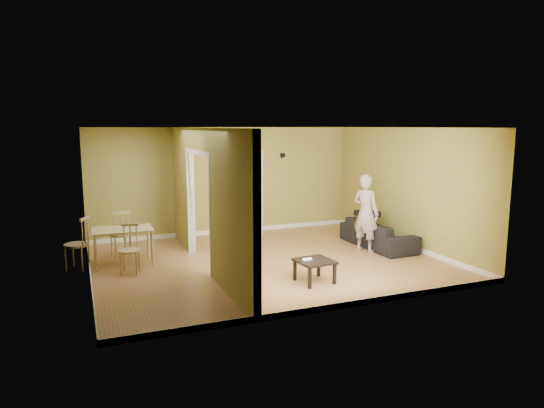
{
  "coord_description": "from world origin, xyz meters",
  "views": [
    {
      "loc": [
        -3.35,
        -8.59,
        2.63
      ],
      "look_at": [
        0.2,
        0.2,
        1.1
      ],
      "focal_mm": 32.0,
      "sensor_mm": 36.0,
      "label": 1
    }
  ],
  "objects_px": {
    "coffee_table": "(315,263)",
    "chair_far": "(120,233)",
    "sofa": "(378,230)",
    "person": "(366,206)",
    "bookshelf": "(243,192)",
    "chair_left": "(77,243)",
    "chair_near": "(129,249)",
    "dining_table": "(123,233)"
  },
  "relations": [
    {
      "from": "coffee_table",
      "to": "chair_far",
      "type": "xyz_separation_m",
      "value": [
        -2.9,
        3.01,
        0.14
      ]
    },
    {
      "from": "sofa",
      "to": "person",
      "type": "height_order",
      "value": "person"
    },
    {
      "from": "bookshelf",
      "to": "sofa",
      "type": "bearing_deg",
      "value": -46.7
    },
    {
      "from": "bookshelf",
      "to": "chair_left",
      "type": "distance_m",
      "value": 4.26
    },
    {
      "from": "chair_far",
      "to": "person",
      "type": "bearing_deg",
      "value": 150.67
    },
    {
      "from": "coffee_table",
      "to": "chair_near",
      "type": "xyz_separation_m",
      "value": [
        -2.85,
        1.72,
        0.11
      ]
    },
    {
      "from": "coffee_table",
      "to": "chair_left",
      "type": "height_order",
      "value": "chair_left"
    },
    {
      "from": "coffee_table",
      "to": "dining_table",
      "type": "xyz_separation_m",
      "value": [
        -2.9,
        2.38,
        0.28
      ]
    },
    {
      "from": "person",
      "to": "chair_near",
      "type": "bearing_deg",
      "value": 64.34
    },
    {
      "from": "coffee_table",
      "to": "chair_far",
      "type": "relative_size",
      "value": 0.62
    },
    {
      "from": "sofa",
      "to": "bookshelf",
      "type": "distance_m",
      "value": 3.41
    },
    {
      "from": "dining_table",
      "to": "chair_left",
      "type": "bearing_deg",
      "value": -177.76
    },
    {
      "from": "chair_left",
      "to": "chair_near",
      "type": "xyz_separation_m",
      "value": [
        0.88,
        -0.62,
        -0.05
      ]
    },
    {
      "from": "sofa",
      "to": "chair_far",
      "type": "distance_m",
      "value": 5.48
    },
    {
      "from": "chair_near",
      "to": "chair_far",
      "type": "xyz_separation_m",
      "value": [
        -0.05,
        1.29,
        0.03
      ]
    },
    {
      "from": "sofa",
      "to": "bookshelf",
      "type": "bearing_deg",
      "value": 42.55
    },
    {
      "from": "person",
      "to": "chair_left",
      "type": "height_order",
      "value": "person"
    },
    {
      "from": "coffee_table",
      "to": "dining_table",
      "type": "distance_m",
      "value": 3.76
    },
    {
      "from": "bookshelf",
      "to": "person",
      "type": "bearing_deg",
      "value": -55.79
    },
    {
      "from": "sofa",
      "to": "chair_left",
      "type": "relative_size",
      "value": 2.02
    },
    {
      "from": "coffee_table",
      "to": "person",
      "type": "bearing_deg",
      "value": 36.86
    },
    {
      "from": "person",
      "to": "dining_table",
      "type": "relative_size",
      "value": 1.75
    },
    {
      "from": "chair_near",
      "to": "chair_far",
      "type": "bearing_deg",
      "value": 108.69
    },
    {
      "from": "sofa",
      "to": "coffee_table",
      "type": "height_order",
      "value": "sofa"
    },
    {
      "from": "person",
      "to": "coffee_table",
      "type": "height_order",
      "value": "person"
    },
    {
      "from": "bookshelf",
      "to": "coffee_table",
      "type": "bearing_deg",
      "value": -91.62
    },
    {
      "from": "coffee_table",
      "to": "dining_table",
      "type": "bearing_deg",
      "value": 140.66
    },
    {
      "from": "person",
      "to": "chair_far",
      "type": "relative_size",
      "value": 2.03
    },
    {
      "from": "chair_left",
      "to": "bookshelf",
      "type": "bearing_deg",
      "value": 139.29
    },
    {
      "from": "person",
      "to": "bookshelf",
      "type": "distance_m",
      "value": 3.22
    },
    {
      "from": "coffee_table",
      "to": "chair_far",
      "type": "bearing_deg",
      "value": 133.9
    },
    {
      "from": "dining_table",
      "to": "chair_left",
      "type": "distance_m",
      "value": 0.84
    },
    {
      "from": "sofa",
      "to": "dining_table",
      "type": "distance_m",
      "value": 5.36
    },
    {
      "from": "person",
      "to": "coffee_table",
      "type": "bearing_deg",
      "value": 104.51
    },
    {
      "from": "chair_near",
      "to": "chair_far",
      "type": "relative_size",
      "value": 0.93
    },
    {
      "from": "person",
      "to": "dining_table",
      "type": "distance_m",
      "value": 4.93
    },
    {
      "from": "chair_left",
      "to": "chair_far",
      "type": "xyz_separation_m",
      "value": [
        0.83,
        0.67,
        -0.02
      ]
    },
    {
      "from": "chair_left",
      "to": "chair_near",
      "type": "distance_m",
      "value": 1.08
    },
    {
      "from": "chair_far",
      "to": "bookshelf",
      "type": "bearing_deg",
      "value": -171.36
    },
    {
      "from": "sofa",
      "to": "chair_left",
      "type": "bearing_deg",
      "value": 83.01
    },
    {
      "from": "coffee_table",
      "to": "chair_left",
      "type": "xyz_separation_m",
      "value": [
        -3.73,
        2.35,
        0.16
      ]
    },
    {
      "from": "sofa",
      "to": "chair_left",
      "type": "height_order",
      "value": "chair_left"
    }
  ]
}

